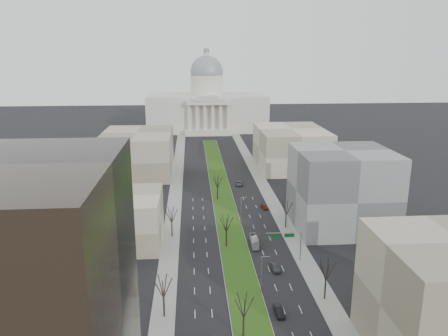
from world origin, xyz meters
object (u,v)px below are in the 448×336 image
car_red (264,207)px  car_grey_far (239,183)px  car_black (279,311)px  car_grey_near (275,267)px  box_van (254,241)px

car_red → car_grey_far: size_ratio=0.83×
car_grey_far → car_black: bearing=-85.0°
car_grey_near → car_red: size_ratio=1.09×
car_red → car_grey_far: car_grey_far is taller
car_grey_near → box_van: size_ratio=0.60×
car_red → car_grey_far: 28.18m
box_van → car_grey_near: bearing=-76.3°
car_red → box_van: box_van is taller
car_grey_near → car_grey_far: 71.29m
car_red → box_van: (-7.65, -28.95, 0.49)m
car_grey_near → car_grey_far: size_ratio=0.90×
car_black → car_grey_far: size_ratio=0.86×
car_grey_far → car_red: bearing=-72.4°
car_grey_far → box_van: 56.61m
box_van → car_grey_far: bearing=90.2°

